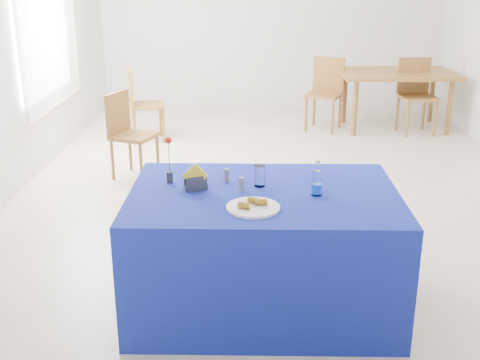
# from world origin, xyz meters

# --- Properties ---
(floor) EXTENTS (7.00, 7.00, 0.00)m
(floor) POSITION_xyz_m (0.00, 0.00, 0.00)
(floor) COLOR beige
(floor) RESTS_ON ground
(room_shell) EXTENTS (7.00, 7.00, 7.00)m
(room_shell) POSITION_xyz_m (0.00, 0.00, 1.75)
(room_shell) COLOR silver
(room_shell) RESTS_ON ground
(window_pane) EXTENTS (0.04, 1.50, 1.60)m
(window_pane) POSITION_xyz_m (-2.47, 0.80, 1.55)
(window_pane) COLOR white
(window_pane) RESTS_ON room_shell
(curtain) EXTENTS (0.04, 1.75, 1.85)m
(curtain) POSITION_xyz_m (-2.40, 0.80, 1.55)
(curtain) COLOR white
(curtain) RESTS_ON room_shell
(plate) EXTENTS (0.30, 0.30, 0.01)m
(plate) POSITION_xyz_m (-0.28, -2.49, 0.77)
(plate) COLOR white
(plate) RESTS_ON blue_table
(drinking_glass) EXTENTS (0.07, 0.07, 0.13)m
(drinking_glass) POSITION_xyz_m (-0.24, -2.12, 0.82)
(drinking_glass) COLOR silver
(drinking_glass) RESTS_ON blue_table
(salt_shaker) EXTENTS (0.03, 0.03, 0.08)m
(salt_shaker) POSITION_xyz_m (-0.45, -2.05, 0.80)
(salt_shaker) COLOR slate
(salt_shaker) RESTS_ON blue_table
(pepper_shaker) EXTENTS (0.03, 0.03, 0.08)m
(pepper_shaker) POSITION_xyz_m (-0.35, -2.21, 0.80)
(pepper_shaker) COLOR slate
(pepper_shaker) RESTS_ON blue_table
(blue_table) EXTENTS (1.60, 1.10, 0.76)m
(blue_table) POSITION_xyz_m (-0.22, -2.22, 0.38)
(blue_table) COLOR navy
(blue_table) RESTS_ON floor
(water_bottle) EXTENTS (0.06, 0.06, 0.21)m
(water_bottle) POSITION_xyz_m (0.09, -2.26, 0.83)
(water_bottle) COLOR white
(water_bottle) RESTS_ON blue_table
(napkin_holder) EXTENTS (0.15, 0.10, 0.17)m
(napkin_holder) POSITION_xyz_m (-0.63, -2.20, 0.81)
(napkin_holder) COLOR #3D3C42
(napkin_holder) RESTS_ON blue_table
(rose_vase) EXTENTS (0.04, 0.04, 0.29)m
(rose_vase) POSITION_xyz_m (-0.80, -2.06, 0.89)
(rose_vase) COLOR #28282D
(rose_vase) RESTS_ON blue_table
(oak_table) EXTENTS (1.51, 1.01, 0.76)m
(oak_table) POSITION_xyz_m (1.60, 2.27, 0.68)
(oak_table) COLOR #8E5E29
(oak_table) RESTS_ON floor
(chair_bg_left) EXTENTS (0.54, 0.54, 0.93)m
(chair_bg_left) POSITION_xyz_m (0.68, 2.27, 0.54)
(chair_bg_left) COLOR olive
(chair_bg_left) RESTS_ON floor
(chair_bg_right) EXTENTS (0.47, 0.47, 0.95)m
(chair_bg_right) POSITION_xyz_m (1.81, 2.11, 0.55)
(chair_bg_right) COLOR olive
(chair_bg_right) RESTS_ON floor
(chair_win_a) EXTENTS (0.50, 0.50, 0.86)m
(chair_win_a) POSITION_xyz_m (-1.54, 0.27, 0.50)
(chair_win_a) COLOR olive
(chair_win_a) RESTS_ON floor
(chair_win_b) EXTENTS (0.48, 0.48, 0.89)m
(chair_win_b) POSITION_xyz_m (-1.64, 1.61, 0.52)
(chair_win_b) COLOR olive
(chair_win_b) RESTS_ON floor
(banana_pieces) EXTENTS (0.17, 0.13, 0.04)m
(banana_pieces) POSITION_xyz_m (-0.28, -2.48, 0.79)
(banana_pieces) COLOR gold
(banana_pieces) RESTS_ON plate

